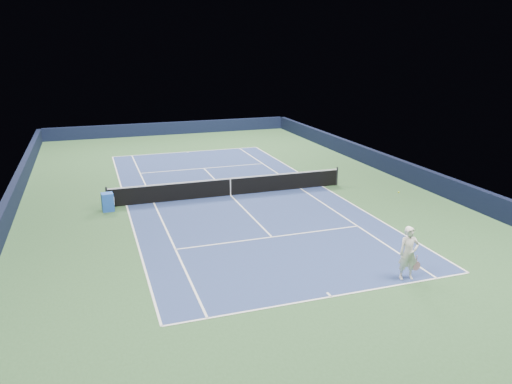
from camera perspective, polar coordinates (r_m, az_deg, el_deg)
name	(u,v)px	position (r m, az deg, el deg)	size (l,w,h in m)	color
ground	(231,195)	(27.00, -2.93, -0.39)	(40.00, 40.00, 0.00)	#2B4F2B
wall_far	(170,128)	(45.81, -9.82, 7.18)	(22.00, 0.35, 1.10)	black
wall_right	(403,170)	(31.44, 16.40, 2.44)	(0.35, 40.00, 1.10)	black
wall_left	(9,206)	(26.20, -26.36, -1.43)	(0.35, 40.00, 1.10)	black
court_surface	(231,195)	(26.99, -2.93, -0.38)	(10.97, 23.77, 0.01)	navy
baseline_far	(187,152)	(38.22, -7.85, 4.58)	(10.97, 0.08, 0.00)	white
baseline_near	(331,297)	(16.71, 8.59, -11.75)	(10.97, 0.08, 0.00)	white
sideline_doubles_right	(322,186)	(28.90, 7.59, 0.65)	(0.08, 23.77, 0.00)	white
sideline_doubles_left	(127,205)	(26.12, -14.58, -1.49)	(0.08, 23.77, 0.00)	white
sideline_singles_right	(300,188)	(28.34, 5.10, 0.41)	(0.08, 23.77, 0.00)	white
sideline_singles_left	(154,203)	(26.23, -11.60, -1.21)	(0.08, 23.77, 0.00)	white
service_line_far	(204,168)	(32.98, -5.99, 2.71)	(8.23, 0.08, 0.00)	white
service_line_near	(272,237)	(21.25, 1.84, -5.16)	(8.23, 0.08, 0.00)	white
center_service_line	(231,195)	(26.99, -2.93, -0.37)	(0.08, 12.80, 0.00)	white
center_mark_far	(188,152)	(38.07, -7.80, 4.53)	(0.08, 0.30, 0.00)	white
center_mark_near	(329,295)	(16.83, 8.35, -11.52)	(0.08, 0.30, 0.00)	white
tennis_net	(230,186)	(26.85, -2.94, 0.64)	(12.90, 0.10, 1.07)	black
sponsor_cube	(108,202)	(25.41, -16.59, -1.11)	(0.63, 0.55, 0.90)	blue
tennis_player	(409,253)	(18.07, 17.05, -6.72)	(0.88, 1.33, 2.89)	white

